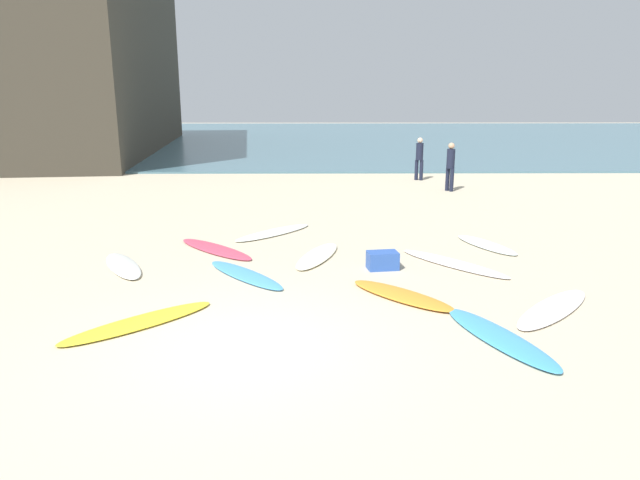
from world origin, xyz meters
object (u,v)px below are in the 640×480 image
(surfboard_3, at_px, (273,232))
(surfboard_5, at_px, (402,295))
(surfboard_2, at_px, (499,337))
(surfboard_7, at_px, (318,256))
(surfboard_0, at_px, (453,263))
(surfboard_1, at_px, (486,245))
(surfboard_4, at_px, (139,322))
(beachgoer_near, at_px, (419,157))
(surfboard_6, at_px, (215,249))
(beach_cooler, at_px, (383,260))
(beachgoer_mid, at_px, (450,164))
(surfboard_10, at_px, (245,275))
(surfboard_9, at_px, (123,265))
(surfboard_8, at_px, (553,308))

(surfboard_3, relative_size, surfboard_5, 1.15)
(surfboard_2, xyz_separation_m, surfboard_7, (-2.52, 4.18, -0.00))
(surfboard_0, height_order, surfboard_1, same)
(surfboard_4, height_order, beachgoer_near, beachgoer_near)
(surfboard_6, height_order, beach_cooler, beach_cooler)
(surfboard_7, xyz_separation_m, beachgoer_mid, (4.67, 8.35, 0.90))
(surfboard_10, relative_size, beach_cooler, 3.91)
(surfboard_1, bearing_deg, surfboard_3, -36.83)
(surfboard_1, xyz_separation_m, surfboard_2, (-1.29, -5.06, 0.01))
(surfboard_5, bearing_deg, surfboard_3, -104.42)
(surfboard_5, bearing_deg, surfboard_7, -103.15)
(surfboard_0, xyz_separation_m, surfboard_1, (1.09, 1.45, -0.00))
(surfboard_6, bearing_deg, surfboard_9, 173.56)
(surfboard_2, height_order, surfboard_3, surfboard_2)
(surfboard_9, relative_size, beachgoer_near, 1.23)
(surfboard_3, distance_m, beach_cooler, 3.75)
(surfboard_6, distance_m, beach_cooler, 3.78)
(surfboard_4, bearing_deg, surfboard_6, 130.67)
(surfboard_5, xyz_separation_m, surfboard_7, (-1.41, 2.46, -0.01))
(surfboard_4, xyz_separation_m, surfboard_9, (-1.17, 2.89, 0.01))
(surfboard_0, relative_size, surfboard_6, 1.06)
(beach_cooler, bearing_deg, surfboard_10, -170.36)
(surfboard_6, bearing_deg, surfboard_0, -57.27)
(surfboard_6, distance_m, surfboard_10, 2.05)
(surfboard_3, xyz_separation_m, surfboard_4, (-1.61, -5.68, 0.00))
(surfboard_0, relative_size, surfboard_10, 1.13)
(surfboard_1, distance_m, surfboard_4, 7.87)
(surfboard_10, bearing_deg, surfboard_8, -59.12)
(surfboard_2, relative_size, surfboard_7, 1.07)
(surfboard_3, bearing_deg, surfboard_6, 94.85)
(surfboard_1, distance_m, beachgoer_near, 10.13)
(surfboard_7, height_order, surfboard_8, surfboard_7)
(beach_cooler, bearing_deg, surfboard_2, -69.52)
(surfboard_4, height_order, surfboard_8, surfboard_8)
(surfboard_9, distance_m, beachgoer_near, 14.11)
(surfboard_10, height_order, beach_cooler, beach_cooler)
(surfboard_0, height_order, surfboard_6, surfboard_0)
(surfboard_3, height_order, beach_cooler, beach_cooler)
(surfboard_1, relative_size, surfboard_4, 0.79)
(surfboard_10, relative_size, beachgoer_mid, 1.37)
(surfboard_7, xyz_separation_m, surfboard_8, (3.73, -3.08, -0.00))
(surfboard_2, distance_m, surfboard_5, 2.05)
(beachgoer_near, distance_m, beachgoer_mid, 2.69)
(surfboard_5, distance_m, surfboard_10, 3.02)
(surfboard_1, relative_size, surfboard_2, 0.83)
(surfboard_5, xyz_separation_m, surfboard_6, (-3.64, 3.03, -0.01))
(surfboard_10, bearing_deg, surfboard_0, -29.84)
(surfboard_0, bearing_deg, surfboard_8, 72.54)
(surfboard_8, bearing_deg, surfboard_1, 132.23)
(beachgoer_mid, bearing_deg, beach_cooler, -54.72)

